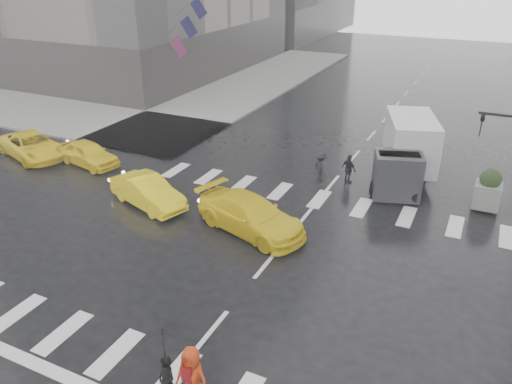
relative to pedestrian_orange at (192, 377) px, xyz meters
The scene contains 14 objects.
ground 6.68m from the pedestrian_orange, 98.44° to the left, with size 120.00×120.00×0.00m, color black.
sidewalk_nw 31.59m from the pedestrian_orange, 130.41° to the left, with size 35.00×35.00×0.15m, color slate.
road_markings 6.68m from the pedestrian_orange, 98.44° to the left, with size 18.00×48.00×0.01m, color silver, non-canonical shape.
planter_west 15.93m from the pedestrian_orange, 67.76° to the left, with size 1.10×1.10×1.80m.
flag_cluster 30.12m from the pedestrian_orange, 122.66° to the left, with size 2.87×3.06×4.69m.
pedestrian_black 0.99m from the pedestrian_orange, 156.24° to the right, with size 1.21×1.22×2.43m.
pedestrian_orange is the anchor object (origin of this frame).
pedestrian_far_a 14.92m from the pedestrian_orange, 91.17° to the left, with size 0.87×0.53×1.49m, color black.
pedestrian_far_b 14.66m from the pedestrian_orange, 96.44° to the left, with size 0.97×0.53×1.50m, color black.
taxi_front 17.59m from the pedestrian_orange, 140.64° to the left, with size 1.55×3.85×1.31m, color yellow.
taxi_mid 11.60m from the pedestrian_orange, 132.11° to the left, with size 1.43×4.10×1.35m, color yellow.
taxi_rear 8.93m from the pedestrian_orange, 106.85° to the left, with size 2.03×4.42×1.45m, color yellow.
taxi_far 20.30m from the pedestrian_orange, 148.21° to the left, with size 2.22×4.26×1.34m, color yellow.
box_truck 16.50m from the pedestrian_orange, 82.54° to the left, with size 2.18×5.82×3.09m.
Camera 1 is at (6.34, -14.09, 10.33)m, focal length 35.00 mm.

